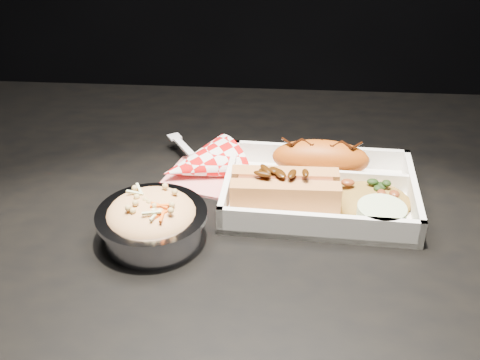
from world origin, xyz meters
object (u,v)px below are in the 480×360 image
dining_table (266,262)px  hotdog (285,188)px  food_tray (319,194)px  foil_coleslaw_cup (152,220)px  fried_pastry (321,158)px  napkin_fork (199,165)px

dining_table → hotdog: 0.13m
dining_table → food_tray: (0.07, 0.02, 0.10)m
food_tray → foil_coleslaw_cup: 0.23m
dining_table → foil_coleslaw_cup: bearing=-150.5°
hotdog → foil_coleslaw_cup: 0.18m
fried_pastry → napkin_fork: 0.17m
foil_coleslaw_cup → fried_pastry: bearing=37.0°
food_tray → napkin_fork: size_ratio=1.61×
fried_pastry → hotdog: (-0.05, -0.08, -0.00)m
dining_table → foil_coleslaw_cup: (-0.14, -0.08, 0.12)m
foil_coleslaw_cup → napkin_fork: napkin_fork is taller
food_tray → hotdog: bearing=-149.2°
dining_table → hotdog: bearing=-3.4°
food_tray → hotdog: size_ratio=1.84×
foil_coleslaw_cup → napkin_fork: size_ratio=0.83×
dining_table → fried_pastry: fried_pastry is taller
food_tray → foil_coleslaw_cup: bearing=-151.0°
dining_table → napkin_fork: 0.17m
food_tray → hotdog: (-0.05, -0.02, 0.02)m
fried_pastry → foil_coleslaw_cup: bearing=-143.0°
dining_table → foil_coleslaw_cup: size_ratio=8.98×
dining_table → fried_pastry: 0.16m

